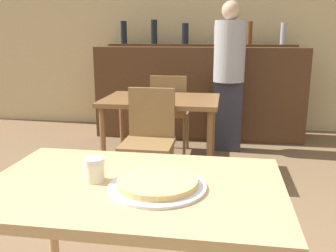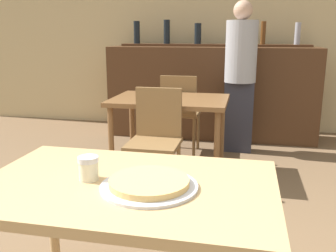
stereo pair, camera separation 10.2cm
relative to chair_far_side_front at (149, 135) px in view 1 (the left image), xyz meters
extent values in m
cube|color=#D1B784|center=(0.25, 2.45, 0.88)|extent=(8.00, 0.05, 2.80)
cube|color=tan|center=(0.25, -1.49, 0.19)|extent=(1.18, 0.76, 0.04)
cylinder|color=tan|center=(-0.28, -1.17, -0.17)|extent=(0.05, 0.05, 0.69)
cylinder|color=tan|center=(0.78, -1.17, -0.17)|extent=(0.05, 0.05, 0.69)
cube|color=brown|center=(0.00, 0.54, 0.18)|extent=(1.06, 0.74, 0.04)
cylinder|color=brown|center=(-0.47, 0.23, -0.18)|extent=(0.05, 0.05, 0.68)
cylinder|color=brown|center=(0.47, 0.23, -0.18)|extent=(0.05, 0.05, 0.68)
cylinder|color=brown|center=(-0.47, 0.86, -0.18)|extent=(0.05, 0.05, 0.68)
cylinder|color=brown|center=(0.47, 0.86, -0.18)|extent=(0.05, 0.05, 0.68)
cube|color=#4C2D19|center=(0.25, 1.95, 0.05)|extent=(2.60, 0.56, 1.14)
cube|color=#4C2D19|center=(0.25, 2.09, 0.64)|extent=(2.39, 0.24, 0.03)
cylinder|color=black|center=(-0.77, 2.09, 0.80)|extent=(0.08, 0.08, 0.29)
cylinder|color=black|center=(-0.36, 2.09, 0.81)|extent=(0.08, 0.08, 0.30)
cylinder|color=black|center=(0.05, 2.09, 0.79)|extent=(0.09, 0.09, 0.26)
cylinder|color=#9999A3|center=(0.45, 2.09, 0.77)|extent=(0.08, 0.08, 0.23)
cylinder|color=#5B3314|center=(0.86, 2.09, 0.79)|extent=(0.06, 0.06, 0.28)
cylinder|color=#9999A3|center=(1.27, 2.09, 0.79)|extent=(0.07, 0.07, 0.26)
cube|color=olive|center=(0.00, -0.08, -0.06)|extent=(0.40, 0.40, 0.04)
cube|color=olive|center=(0.00, 0.11, 0.16)|extent=(0.38, 0.04, 0.41)
cylinder|color=olive|center=(-0.17, -0.25, -0.30)|extent=(0.03, 0.03, 0.44)
cylinder|color=olive|center=(0.17, -0.25, -0.30)|extent=(0.03, 0.03, 0.44)
cylinder|color=olive|center=(-0.17, 0.09, -0.30)|extent=(0.03, 0.03, 0.44)
cylinder|color=olive|center=(0.17, 0.09, -0.30)|extent=(0.03, 0.03, 0.44)
cube|color=olive|center=(0.00, 1.17, -0.06)|extent=(0.40, 0.40, 0.04)
cube|color=olive|center=(0.00, 0.98, 0.16)|extent=(0.38, 0.04, 0.41)
cylinder|color=olive|center=(0.17, 1.34, -0.30)|extent=(0.03, 0.03, 0.44)
cylinder|color=olive|center=(-0.17, 1.34, -0.30)|extent=(0.03, 0.03, 0.44)
cylinder|color=olive|center=(0.17, 1.00, -0.30)|extent=(0.03, 0.03, 0.44)
cylinder|color=olive|center=(-0.17, 1.00, -0.30)|extent=(0.03, 0.03, 0.44)
cylinder|color=silver|center=(0.35, -1.52, 0.22)|extent=(0.38, 0.38, 0.01)
cylinder|color=#E0B266|center=(0.35, -1.52, 0.24)|extent=(0.31, 0.31, 0.02)
cylinder|color=beige|center=(0.09, -1.49, 0.25)|extent=(0.08, 0.08, 0.08)
cylinder|color=silver|center=(0.09, -1.49, 0.30)|extent=(0.08, 0.08, 0.02)
cube|color=#2D2D38|center=(0.62, 1.37, -0.13)|extent=(0.32, 0.18, 0.79)
cylinder|color=#9E9EA3|center=(0.62, 1.37, 0.60)|extent=(0.34, 0.34, 0.66)
sphere|color=tan|center=(0.62, 1.37, 1.03)|extent=(0.20, 0.20, 0.20)
camera|label=1|loc=(0.60, -2.83, 0.79)|focal=40.00mm
camera|label=2|loc=(0.70, -2.81, 0.79)|focal=40.00mm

